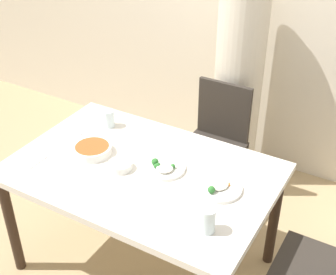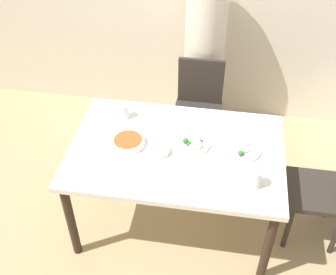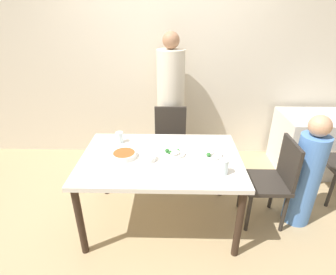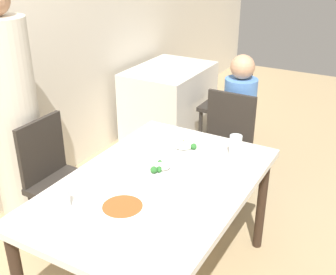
{
  "view_description": "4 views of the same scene",
  "coord_description": "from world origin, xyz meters",
  "px_view_note": "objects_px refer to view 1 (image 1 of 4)",
  "views": [
    {
      "loc": [
        1.15,
        -1.69,
        2.23
      ],
      "look_at": [
        0.13,
        0.07,
        0.93
      ],
      "focal_mm": 50.0,
      "sensor_mm": 36.0,
      "label": 1
    },
    {
      "loc": [
        0.27,
        -2.03,
        2.63
      ],
      "look_at": [
        -0.07,
        0.06,
        0.76
      ],
      "focal_mm": 45.0,
      "sensor_mm": 36.0,
      "label": 2
    },
    {
      "loc": [
        0.11,
        -2.01,
        1.92
      ],
      "look_at": [
        0.06,
        0.03,
        0.91
      ],
      "focal_mm": 28.0,
      "sensor_mm": 36.0,
      "label": 3
    },
    {
      "loc": [
        -1.65,
        -1.01,
        1.91
      ],
      "look_at": [
        0.14,
        0.0,
        0.94
      ],
      "focal_mm": 45.0,
      "sensor_mm": 36.0,
      "label": 4
    }
  ],
  "objects_px": {
    "chair_child_spot": "(331,271)",
    "bowl_curry": "(92,149)",
    "person_adult": "(238,82)",
    "plate_rice_adult": "(218,187)",
    "chair_adult_spot": "(215,141)",
    "glass_water_tall": "(109,119)"
  },
  "relations": [
    {
      "from": "chair_child_spot",
      "to": "bowl_curry",
      "type": "xyz_separation_m",
      "value": [
        -1.37,
        -0.05,
        0.27
      ]
    },
    {
      "from": "chair_child_spot",
      "to": "person_adult",
      "type": "height_order",
      "value": "person_adult"
    },
    {
      "from": "chair_child_spot",
      "to": "plate_rice_adult",
      "type": "height_order",
      "value": "chair_child_spot"
    },
    {
      "from": "chair_adult_spot",
      "to": "chair_child_spot",
      "type": "xyz_separation_m",
      "value": [
        0.97,
        -0.77,
        0.0
      ]
    },
    {
      "from": "person_adult",
      "to": "bowl_curry",
      "type": "distance_m",
      "value": 1.23
    },
    {
      "from": "chair_adult_spot",
      "to": "plate_rice_adult",
      "type": "distance_m",
      "value": 0.88
    },
    {
      "from": "chair_child_spot",
      "to": "plate_rice_adult",
      "type": "xyz_separation_m",
      "value": [
        -0.62,
        0.01,
        0.26
      ]
    },
    {
      "from": "plate_rice_adult",
      "to": "bowl_curry",
      "type": "bearing_deg",
      "value": -175.57
    },
    {
      "from": "chair_adult_spot",
      "to": "bowl_curry",
      "type": "xyz_separation_m",
      "value": [
        -0.4,
        -0.81,
        0.27
      ]
    },
    {
      "from": "person_adult",
      "to": "bowl_curry",
      "type": "bearing_deg",
      "value": -108.97
    },
    {
      "from": "bowl_curry",
      "to": "person_adult",
      "type": "bearing_deg",
      "value": 71.03
    },
    {
      "from": "chair_child_spot",
      "to": "glass_water_tall",
      "type": "height_order",
      "value": "chair_child_spot"
    },
    {
      "from": "person_adult",
      "to": "glass_water_tall",
      "type": "xyz_separation_m",
      "value": [
        -0.49,
        -0.87,
        -0.0
      ]
    },
    {
      "from": "glass_water_tall",
      "to": "chair_adult_spot",
      "type": "bearing_deg",
      "value": 47.01
    },
    {
      "from": "person_adult",
      "to": "glass_water_tall",
      "type": "height_order",
      "value": "person_adult"
    },
    {
      "from": "person_adult",
      "to": "glass_water_tall",
      "type": "relative_size",
      "value": 15.45
    },
    {
      "from": "bowl_curry",
      "to": "glass_water_tall",
      "type": "bearing_deg",
      "value": 108.05
    },
    {
      "from": "chair_adult_spot",
      "to": "plate_rice_adult",
      "type": "xyz_separation_m",
      "value": [
        0.36,
        -0.76,
        0.26
      ]
    },
    {
      "from": "chair_child_spot",
      "to": "plate_rice_adult",
      "type": "bearing_deg",
      "value": -91.01
    },
    {
      "from": "chair_child_spot",
      "to": "bowl_curry",
      "type": "height_order",
      "value": "chair_child_spot"
    },
    {
      "from": "glass_water_tall",
      "to": "chair_child_spot",
      "type": "bearing_deg",
      "value": -9.29
    },
    {
      "from": "person_adult",
      "to": "bowl_curry",
      "type": "xyz_separation_m",
      "value": [
        -0.4,
        -1.16,
        -0.03
      ]
    }
  ]
}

